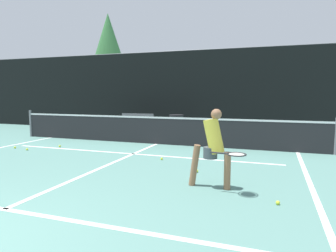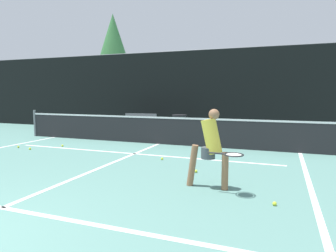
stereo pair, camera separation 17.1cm
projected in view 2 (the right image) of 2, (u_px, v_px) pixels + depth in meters
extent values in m
cube|color=white|center=(2.00, 208.00, 4.58)|extent=(11.00, 0.10, 0.01)
cube|color=white|center=(134.00, 154.00, 8.69)|extent=(8.25, 0.10, 0.01)
cube|color=white|center=(111.00, 163.00, 7.48)|extent=(0.10, 6.24, 0.01)
cube|color=white|center=(309.00, 182.00, 5.89)|extent=(0.10, 7.24, 0.01)
cylinder|color=slate|center=(35.00, 123.00, 12.27)|extent=(0.09, 0.09, 1.07)
cube|color=#232326|center=(159.00, 130.00, 10.33)|extent=(11.00, 0.02, 0.95)
cube|color=white|center=(158.00, 118.00, 10.29)|extent=(11.00, 0.03, 0.06)
cube|color=black|center=(188.00, 92.00, 13.42)|extent=(24.00, 0.06, 3.62)
cylinder|color=slate|center=(188.00, 50.00, 13.22)|extent=(24.00, 0.04, 0.04)
cylinder|color=#8C6042|center=(225.00, 171.00, 5.42)|extent=(0.12, 0.12, 0.69)
cylinder|color=#8C6042|center=(192.00, 165.00, 5.65)|extent=(0.23, 0.13, 0.80)
cylinder|color=#3F474C|center=(208.00, 153.00, 5.51)|extent=(0.26, 0.26, 0.21)
cylinder|color=yellow|center=(212.00, 136.00, 5.45)|extent=(0.40, 0.28, 0.67)
sphere|color=#8C6042|center=(214.00, 114.00, 5.39)|extent=(0.19, 0.19, 0.19)
cylinder|color=#262628|center=(216.00, 153.00, 5.23)|extent=(0.30, 0.04, 0.03)
torus|color=#262628|center=(234.00, 155.00, 5.11)|extent=(0.35, 0.35, 0.02)
cylinder|color=beige|center=(234.00, 155.00, 5.11)|extent=(0.27, 0.27, 0.01)
sphere|color=#D1E033|center=(18.00, 147.00, 9.64)|extent=(0.07, 0.07, 0.07)
sphere|color=#D1E033|center=(275.00, 204.00, 4.67)|extent=(0.07, 0.07, 0.07)
sphere|color=#D1E033|center=(30.00, 149.00, 9.32)|extent=(0.07, 0.07, 0.07)
sphere|color=#D1E033|center=(196.00, 171.00, 6.62)|extent=(0.07, 0.07, 0.07)
sphere|color=#D1E033|center=(62.00, 146.00, 9.86)|extent=(0.07, 0.07, 0.07)
sphere|color=#D1E033|center=(162.00, 159.00, 7.89)|extent=(0.07, 0.07, 0.07)
cube|color=slate|center=(139.00, 123.00, 13.11)|extent=(1.48, 0.52, 0.04)
cube|color=slate|center=(141.00, 118.00, 13.26)|extent=(1.45, 0.20, 0.42)
cube|color=#333338|center=(127.00, 128.00, 13.28)|extent=(0.06, 0.32, 0.44)
cube|color=#333338|center=(152.00, 129.00, 12.99)|extent=(0.06, 0.32, 0.44)
cylinder|color=#3F3F42|center=(179.00, 125.00, 12.63)|extent=(0.59, 0.59, 0.81)
cylinder|color=black|center=(179.00, 115.00, 12.59)|extent=(0.62, 0.62, 0.04)
cube|color=silver|center=(164.00, 115.00, 18.62)|extent=(1.69, 4.17, 0.87)
cube|color=#1E2328|center=(162.00, 103.00, 18.35)|extent=(1.42, 2.50, 0.58)
cylinder|color=black|center=(182.00, 116.00, 19.60)|extent=(0.18, 0.60, 0.60)
cylinder|color=black|center=(167.00, 119.00, 17.12)|extent=(0.18, 0.60, 0.60)
cylinder|color=brown|center=(114.00, 97.00, 20.69)|extent=(0.28, 0.28, 2.95)
cone|color=#38753D|center=(113.00, 45.00, 20.31)|extent=(2.66, 2.66, 4.14)
cube|color=beige|center=(242.00, 88.00, 31.51)|extent=(36.00, 2.40, 4.69)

